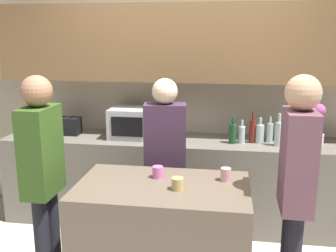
{
  "coord_description": "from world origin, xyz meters",
  "views": [
    {
      "loc": [
        0.44,
        -2.37,
        1.91
      ],
      "look_at": [
        0.03,
        0.33,
        1.27
      ],
      "focal_mm": 42.0,
      "sensor_mm": 36.0,
      "label": 1
    }
  ],
  "objects_px": {
    "toaster": "(68,126)",
    "bottle_2": "(252,131)",
    "bottle_4": "(270,132)",
    "cup_0": "(178,184)",
    "person_center": "(42,170)",
    "person_left": "(165,156)",
    "bottle_3": "(260,133)",
    "cup_2": "(226,174)",
    "cup_1": "(158,172)",
    "bottle_5": "(279,133)",
    "bottle_6": "(288,134)",
    "potted_plant": "(317,124)",
    "microwave": "(136,123)",
    "bottle_0": "(233,133)",
    "person_right": "(296,181)",
    "bottle_1": "(242,134)"
  },
  "relations": [
    {
      "from": "toaster",
      "to": "potted_plant",
      "type": "relative_size",
      "value": 0.66
    },
    {
      "from": "bottle_3",
      "to": "cup_2",
      "type": "distance_m",
      "value": 1.2
    },
    {
      "from": "toaster",
      "to": "bottle_2",
      "type": "distance_m",
      "value": 1.89
    },
    {
      "from": "toaster",
      "to": "cup_1",
      "type": "relative_size",
      "value": 3.14
    },
    {
      "from": "cup_0",
      "to": "person_center",
      "type": "bearing_deg",
      "value": 175.06
    },
    {
      "from": "cup_0",
      "to": "cup_2",
      "type": "height_order",
      "value": "cup_2"
    },
    {
      "from": "bottle_3",
      "to": "bottle_6",
      "type": "xyz_separation_m",
      "value": [
        0.27,
        0.03,
        -0.0
      ]
    },
    {
      "from": "bottle_3",
      "to": "person_center",
      "type": "bearing_deg",
      "value": -141.2
    },
    {
      "from": "person_left",
      "to": "cup_0",
      "type": "bearing_deg",
      "value": 98.23
    },
    {
      "from": "toaster",
      "to": "cup_0",
      "type": "xyz_separation_m",
      "value": [
        1.34,
        -1.41,
        -0.02
      ]
    },
    {
      "from": "person_center",
      "to": "person_right",
      "type": "height_order",
      "value": "person_right"
    },
    {
      "from": "bottle_4",
      "to": "cup_0",
      "type": "height_order",
      "value": "bottle_4"
    },
    {
      "from": "cup_1",
      "to": "bottle_1",
      "type": "bearing_deg",
      "value": 61.57
    },
    {
      "from": "bottle_5",
      "to": "cup_1",
      "type": "bearing_deg",
      "value": -131.17
    },
    {
      "from": "bottle_5",
      "to": "person_right",
      "type": "relative_size",
      "value": 0.19
    },
    {
      "from": "microwave",
      "to": "cup_0",
      "type": "xyz_separation_m",
      "value": [
        0.6,
        -1.4,
        -0.07
      ]
    },
    {
      "from": "microwave",
      "to": "potted_plant",
      "type": "distance_m",
      "value": 1.75
    },
    {
      "from": "bottle_5",
      "to": "cup_0",
      "type": "height_order",
      "value": "bottle_5"
    },
    {
      "from": "toaster",
      "to": "cup_2",
      "type": "distance_m",
      "value": 2.04
    },
    {
      "from": "microwave",
      "to": "bottle_3",
      "type": "height_order",
      "value": "microwave"
    },
    {
      "from": "bottle_6",
      "to": "person_left",
      "type": "relative_size",
      "value": 0.15
    },
    {
      "from": "bottle_3",
      "to": "person_right",
      "type": "height_order",
      "value": "person_right"
    },
    {
      "from": "bottle_6",
      "to": "cup_2",
      "type": "distance_m",
      "value": 1.33
    },
    {
      "from": "bottle_6",
      "to": "person_right",
      "type": "xyz_separation_m",
      "value": [
        -0.14,
        -1.35,
        0.02
      ]
    },
    {
      "from": "bottle_2",
      "to": "bottle_6",
      "type": "distance_m",
      "value": 0.34
    },
    {
      "from": "bottle_3",
      "to": "person_left",
      "type": "relative_size",
      "value": 0.16
    },
    {
      "from": "bottle_0",
      "to": "person_left",
      "type": "relative_size",
      "value": 0.17
    },
    {
      "from": "cup_1",
      "to": "person_left",
      "type": "bearing_deg",
      "value": 93.11
    },
    {
      "from": "bottle_5",
      "to": "cup_1",
      "type": "height_order",
      "value": "bottle_5"
    },
    {
      "from": "cup_1",
      "to": "person_left",
      "type": "height_order",
      "value": "person_left"
    },
    {
      "from": "bottle_5",
      "to": "microwave",
      "type": "bearing_deg",
      "value": 175.26
    },
    {
      "from": "microwave",
      "to": "bottle_6",
      "type": "relative_size",
      "value": 2.2
    },
    {
      "from": "potted_plant",
      "to": "cup_2",
      "type": "distance_m",
      "value": 1.47
    },
    {
      "from": "potted_plant",
      "to": "cup_2",
      "type": "relative_size",
      "value": 4.34
    },
    {
      "from": "person_left",
      "to": "cup_2",
      "type": "bearing_deg",
      "value": 129.17
    },
    {
      "from": "person_center",
      "to": "bottle_3",
      "type": "bearing_deg",
      "value": 129.91
    },
    {
      "from": "bottle_0",
      "to": "potted_plant",
      "type": "bearing_deg",
      "value": 6.51
    },
    {
      "from": "microwave",
      "to": "toaster",
      "type": "xyz_separation_m",
      "value": [
        -0.74,
        0.0,
        -0.06
      ]
    },
    {
      "from": "toaster",
      "to": "bottle_4",
      "type": "bearing_deg",
      "value": 0.33
    },
    {
      "from": "cup_2",
      "to": "person_left",
      "type": "distance_m",
      "value": 0.69
    },
    {
      "from": "bottle_2",
      "to": "cup_1",
      "type": "height_order",
      "value": "bottle_2"
    },
    {
      "from": "bottle_4",
      "to": "toaster",
      "type": "bearing_deg",
      "value": -179.67
    },
    {
      "from": "bottle_4",
      "to": "cup_2",
      "type": "height_order",
      "value": "bottle_4"
    },
    {
      "from": "toaster",
      "to": "cup_2",
      "type": "height_order",
      "value": "toaster"
    },
    {
      "from": "bottle_2",
      "to": "person_left",
      "type": "relative_size",
      "value": 0.19
    },
    {
      "from": "bottle_0",
      "to": "bottle_3",
      "type": "relative_size",
      "value": 1.05
    },
    {
      "from": "toaster",
      "to": "bottle_5",
      "type": "height_order",
      "value": "bottle_5"
    },
    {
      "from": "bottle_5",
      "to": "person_center",
      "type": "height_order",
      "value": "person_center"
    },
    {
      "from": "potted_plant",
      "to": "bottle_5",
      "type": "xyz_separation_m",
      "value": [
        -0.36,
        -0.12,
        -0.08
      ]
    },
    {
      "from": "cup_2",
      "to": "person_center",
      "type": "distance_m",
      "value": 1.29
    }
  ]
}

